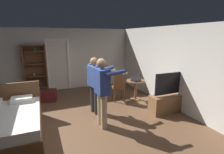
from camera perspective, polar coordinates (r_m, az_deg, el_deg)
ground_plane at (r=4.66m, az=-8.61°, el=-15.29°), size 7.48×7.48×0.00m
wall_back at (r=7.57m, az=-15.46°, el=5.63°), size 5.88×0.12×2.54m
wall_right at (r=5.61m, az=20.77°, el=2.68°), size 0.12×7.04×2.54m
doorway_frame at (r=7.47m, az=-17.37°, el=5.04°), size 0.93×0.08×2.13m
bed at (r=4.67m, az=-32.20°, el=-13.15°), size 1.59×2.03×1.02m
bookshelf at (r=7.32m, az=-23.94°, el=2.71°), size 0.84×0.32×1.90m
tv_flatscreen at (r=5.49m, az=18.34°, el=-7.37°), size 1.23×0.40×1.20m
side_table at (r=6.19m, az=7.78°, el=-3.18°), size 0.66×0.66×0.70m
laptop at (r=6.06m, az=7.69°, el=-0.81°), size 0.41×0.41×0.17m
bottle_on_table at (r=6.11m, az=9.39°, el=-0.21°), size 0.06×0.06×0.26m
wooden_chair at (r=5.98m, az=2.27°, el=-2.97°), size 0.50×0.50×0.99m
person_blue_shirt at (r=4.18m, az=-3.22°, el=-3.60°), size 0.68×0.61×1.72m
person_striped_shirt at (r=4.97m, az=-5.65°, el=-1.62°), size 0.77×0.58×1.65m
suitcase_dark at (r=6.45m, az=-20.65°, el=-5.75°), size 0.68×0.48×0.42m
suitcase_small at (r=7.04m, az=-24.56°, el=-4.38°), size 0.56×0.40×0.45m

